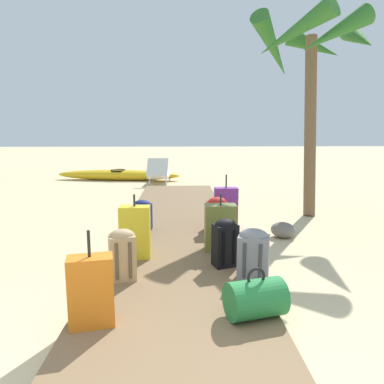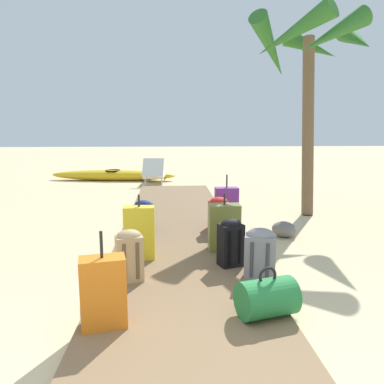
# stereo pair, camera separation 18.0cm
# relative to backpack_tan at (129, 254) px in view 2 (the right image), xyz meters

# --- Properties ---
(ground_plane) EXTENTS (60.00, 60.00, 0.00)m
(ground_plane) POSITION_rel_backpack_tan_xyz_m (0.55, 1.36, -0.36)
(ground_plane) COLOR #CCB789
(boardwalk) EXTENTS (1.76, 8.42, 0.08)m
(boardwalk) POSITION_rel_backpack_tan_xyz_m (0.55, 2.21, -0.32)
(boardwalk) COLOR brown
(boardwalk) RESTS_ON ground
(backpack_tan) EXTENTS (0.31, 0.27, 0.54)m
(backpack_tan) POSITION_rel_backpack_tan_xyz_m (0.00, 0.00, 0.00)
(backpack_tan) COLOR tan
(backpack_tan) RESTS_ON boardwalk
(suitcase_orange) EXTENTS (0.38, 0.26, 0.78)m
(suitcase_orange) POSITION_rel_backpack_tan_xyz_m (-0.11, -0.90, 0.00)
(suitcase_orange) COLOR orange
(suitcase_orange) RESTS_ON boardwalk
(duffel_bag_green) EXTENTS (0.54, 0.44, 0.43)m
(duffel_bag_green) POSITION_rel_backpack_tan_xyz_m (1.22, -0.82, -0.12)
(duffel_bag_green) COLOR #237538
(duffel_bag_green) RESTS_ON boardwalk
(backpack_black) EXTENTS (0.31, 0.27, 0.55)m
(backpack_black) POSITION_rel_backpack_tan_xyz_m (1.11, 0.35, 0.01)
(backpack_black) COLOR black
(backpack_black) RESTS_ON boardwalk
(backpack_red) EXTENTS (0.31, 0.27, 0.54)m
(backpack_red) POSITION_rel_backpack_tan_xyz_m (1.16, 1.75, 0.00)
(backpack_red) COLOR red
(backpack_red) RESTS_ON boardwalk
(suitcase_olive) EXTENTS (0.40, 0.24, 0.75)m
(suitcase_olive) POSITION_rel_backpack_tan_xyz_m (1.11, 0.91, 0.02)
(suitcase_olive) COLOR olive
(suitcase_olive) RESTS_ON boardwalk
(suitcase_purple) EXTENTS (0.38, 0.20, 0.82)m
(suitcase_purple) POSITION_rel_backpack_tan_xyz_m (1.35, 2.20, 0.02)
(suitcase_purple) COLOR #6B2D84
(suitcase_purple) RESTS_ON boardwalk
(backpack_grey) EXTENTS (0.36, 0.30, 0.54)m
(backpack_grey) POSITION_rel_backpack_tan_xyz_m (1.36, -0.02, -0.00)
(backpack_grey) COLOR slate
(backpack_grey) RESTS_ON boardwalk
(suitcase_yellow) EXTENTS (0.36, 0.20, 0.78)m
(suitcase_yellow) POSITION_rel_backpack_tan_xyz_m (0.05, 0.66, 0.04)
(suitcase_yellow) COLOR gold
(suitcase_yellow) RESTS_ON boardwalk
(backpack_navy) EXTENTS (0.30, 0.26, 0.47)m
(backpack_navy) POSITION_rel_backpack_tan_xyz_m (0.01, 1.91, -0.03)
(backpack_navy) COLOR navy
(backpack_navy) RESTS_ON boardwalk
(palm_tree_far_right) EXTENTS (2.30, 2.37, 3.76)m
(palm_tree_far_right) POSITION_rel_backpack_tan_xyz_m (3.02, 3.23, 2.62)
(palm_tree_far_right) COLOR brown
(palm_tree_far_right) RESTS_ON ground
(lounge_chair) EXTENTS (0.70, 1.58, 0.79)m
(lounge_chair) POSITION_rel_backpack_tan_xyz_m (-0.02, 7.38, -0.03)
(lounge_chair) COLOR white
(lounge_chair) RESTS_ON ground
(kayak) EXTENTS (4.06, 1.12, 0.34)m
(kayak) POSITION_rel_backpack_tan_xyz_m (-1.38, 8.19, -0.19)
(kayak) COLOR gold
(kayak) RESTS_ON ground
(rock_right_mid) EXTENTS (0.38, 0.35, 0.21)m
(rock_right_mid) POSITION_rel_backpack_tan_xyz_m (1.76, 4.45, -0.26)
(rock_right_mid) COLOR gray
(rock_right_mid) RESTS_ON ground
(rock_right_near) EXTENTS (0.48, 0.47, 0.24)m
(rock_right_near) POSITION_rel_backpack_tan_xyz_m (2.16, 1.69, -0.24)
(rock_right_near) COLOR slate
(rock_right_near) RESTS_ON ground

